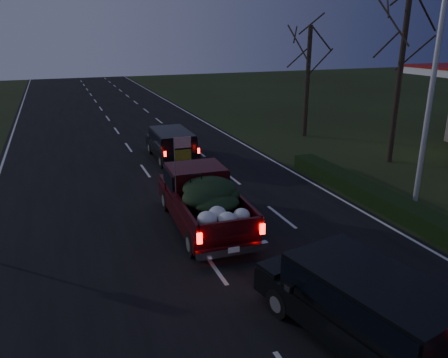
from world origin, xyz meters
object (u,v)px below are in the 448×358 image
object	(u,v)px
lead_suv	(172,142)
pickup_truck	(204,197)
rear_suv	(367,302)
light_pole	(436,63)

from	to	relation	value
lead_suv	pickup_truck	bearing A→B (deg)	-96.56
lead_suv	rear_suv	bearing A→B (deg)	-88.64
lead_suv	light_pole	bearing A→B (deg)	-50.26
pickup_truck	rear_suv	xyz separation A→B (m)	(1.28, -7.16, -0.02)
light_pole	lead_suv	world-z (taller)	light_pole
light_pole	rear_suv	bearing A→B (deg)	-140.09
lead_suv	rear_suv	world-z (taller)	rear_suv
light_pole	rear_suv	distance (m)	10.79
light_pole	pickup_truck	size ratio (longest dim) A/B	1.61
rear_suv	lead_suv	bearing A→B (deg)	78.88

